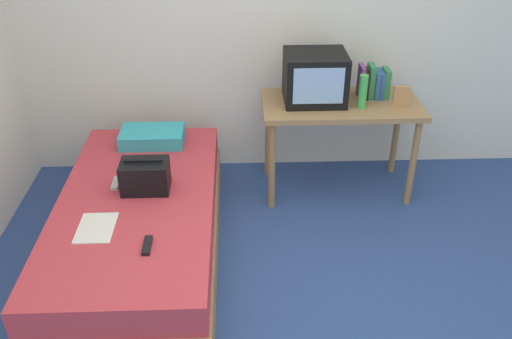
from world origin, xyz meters
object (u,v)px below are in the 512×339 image
(pillow, at_px, (152,137))
(book_row, at_px, (373,83))
(picture_frame, at_px, (401,97))
(bed, at_px, (140,228))
(tv, at_px, (315,77))
(remote_dark, at_px, (147,245))
(remote_silver, at_px, (116,183))
(handbag, at_px, (145,176))
(magazine, at_px, (96,228))
(water_bottle, at_px, (363,92))
(desk, at_px, (340,114))

(pillow, bearing_deg, book_row, 5.18)
(picture_frame, height_order, pillow, picture_frame)
(bed, xyz_separation_m, pillow, (0.02, 0.74, 0.29))
(tv, height_order, remote_dark, tv)
(pillow, xyz_separation_m, remote_silver, (-0.17, -0.58, -0.04))
(handbag, relative_size, magazine, 1.03)
(water_bottle, bearing_deg, book_row, 58.29)
(picture_frame, bearing_deg, tv, 167.42)
(water_bottle, xyz_separation_m, remote_dark, (-1.40, -1.18, -0.39))
(desk, height_order, water_bottle, water_bottle)
(bed, distance_m, magazine, 0.43)
(tv, xyz_separation_m, book_row, (0.45, 0.06, -0.07))
(desk, xyz_separation_m, magazine, (-1.59, -1.11, -0.18))
(bed, relative_size, magazine, 6.90)
(bed, bearing_deg, pillow, 88.67)
(remote_dark, bearing_deg, desk, 45.31)
(desk, relative_size, remote_silver, 8.06)
(book_row, relative_size, remote_silver, 1.73)
(book_row, bearing_deg, desk, -159.71)
(desk, distance_m, tv, 0.34)
(magazine, relative_size, remote_dark, 1.86)
(bed, relative_size, picture_frame, 12.75)
(desk, distance_m, book_row, 0.33)
(tv, xyz_separation_m, remote_dark, (-1.07, -1.32, -0.45))
(remote_dark, xyz_separation_m, remote_silver, (-0.29, 0.65, 0.00))
(bed, distance_m, handbag, 0.35)
(desk, bearing_deg, magazine, -145.19)
(desk, xyz_separation_m, picture_frame, (0.41, -0.10, 0.17))
(desk, relative_size, book_row, 4.64)
(remote_silver, bearing_deg, pillow, 74.00)
(pillow, distance_m, remote_silver, 0.60)
(pillow, distance_m, remote_dark, 1.24)
(bed, bearing_deg, desk, 29.35)
(water_bottle, relative_size, magazine, 0.85)
(book_row, bearing_deg, remote_dark, -137.78)
(tv, bearing_deg, remote_silver, -153.78)
(picture_frame, relative_size, remote_silver, 1.09)
(magazine, bearing_deg, bed, 60.30)
(pillow, height_order, remote_dark, pillow)
(bed, relative_size, book_row, 8.01)
(tv, bearing_deg, picture_frame, -12.58)
(handbag, bearing_deg, remote_silver, 163.07)
(pillow, bearing_deg, handbag, -86.43)
(water_bottle, height_order, picture_frame, water_bottle)
(bed, xyz_separation_m, handbag, (0.06, 0.09, 0.34))
(desk, relative_size, picture_frame, 7.40)
(water_bottle, distance_m, magazine, 2.02)
(desk, relative_size, remote_dark, 7.44)
(picture_frame, distance_m, remote_silver, 2.07)
(handbag, height_order, magazine, handbag)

